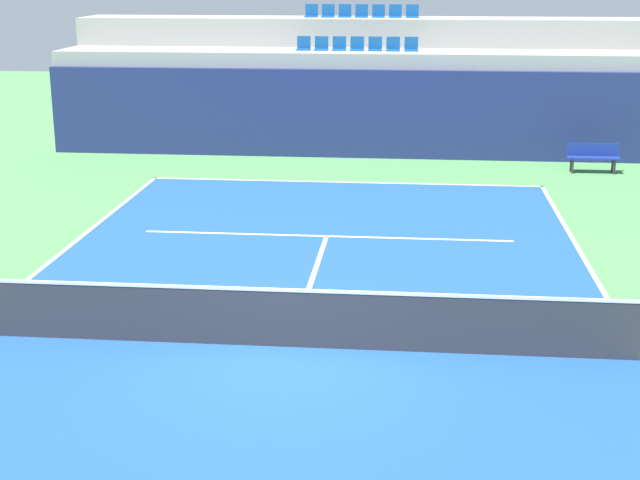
% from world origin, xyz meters
% --- Properties ---
extents(ground_plane, '(80.00, 80.00, 0.00)m').
position_xyz_m(ground_plane, '(0.00, 0.00, 0.00)').
color(ground_plane, '#4C8C4C').
extents(court_surface, '(11.00, 24.00, 0.01)m').
position_xyz_m(court_surface, '(0.00, 0.00, 0.01)').
color(court_surface, '#1E4C99').
rests_on(court_surface, ground_plane).
extents(baseline_far, '(11.00, 0.10, 0.00)m').
position_xyz_m(baseline_far, '(0.00, 11.95, 0.01)').
color(baseline_far, white).
rests_on(baseline_far, court_surface).
extents(service_line_far, '(8.26, 0.10, 0.00)m').
position_xyz_m(service_line_far, '(0.00, 6.40, 0.01)').
color(service_line_far, white).
rests_on(service_line_far, court_surface).
extents(centre_service_line, '(0.10, 6.40, 0.00)m').
position_xyz_m(centre_service_line, '(0.00, 3.20, 0.01)').
color(centre_service_line, white).
rests_on(centre_service_line, court_surface).
extents(back_wall, '(19.49, 0.30, 2.76)m').
position_xyz_m(back_wall, '(0.00, 15.68, 1.38)').
color(back_wall, navy).
rests_on(back_wall, ground_plane).
extents(stands_tier_lower, '(19.49, 2.40, 3.23)m').
position_xyz_m(stands_tier_lower, '(0.00, 17.03, 1.62)').
color(stands_tier_lower, '#9E9E99').
rests_on(stands_tier_lower, ground_plane).
extents(stands_tier_upper, '(19.49, 2.40, 4.16)m').
position_xyz_m(stands_tier_upper, '(0.00, 19.43, 2.08)').
color(stands_tier_upper, '#9E9E99').
rests_on(stands_tier_upper, ground_plane).
extents(seating_row_lower, '(3.93, 0.44, 0.44)m').
position_xyz_m(seating_row_lower, '(-0.00, 17.12, 3.36)').
color(seating_row_lower, '#145193').
rests_on(seating_row_lower, stands_tier_lower).
extents(seating_row_upper, '(3.93, 0.44, 0.44)m').
position_xyz_m(seating_row_upper, '(-0.00, 19.52, 4.29)').
color(seating_row_upper, '#145193').
rests_on(seating_row_upper, stands_tier_upper).
extents(tennis_net, '(11.08, 0.08, 1.07)m').
position_xyz_m(tennis_net, '(0.00, 0.00, 0.51)').
color(tennis_net, black).
rests_on(tennis_net, court_surface).
extents(player_bench, '(1.50, 0.40, 0.85)m').
position_xyz_m(player_bench, '(7.16, 14.05, 0.51)').
color(player_bench, navy).
rests_on(player_bench, ground_plane).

